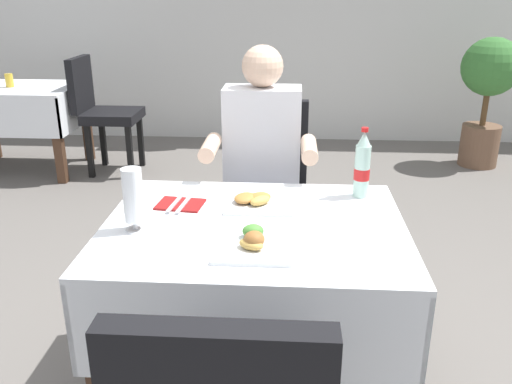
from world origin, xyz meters
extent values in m
plane|color=#66605B|center=(0.00, 0.00, 0.00)|extent=(11.00, 11.00, 0.00)
cube|color=silver|center=(0.00, 3.83, 1.38)|extent=(11.00, 0.12, 2.77)
cube|color=white|center=(-0.05, -0.06, 0.72)|extent=(1.05, 0.84, 0.02)
cube|color=white|center=(-0.05, -0.47, 0.55)|extent=(1.05, 0.02, 0.32)
cube|color=white|center=(-0.05, 0.35, 0.55)|extent=(1.05, 0.02, 0.32)
cube|color=white|center=(-0.56, -0.06, 0.55)|extent=(0.02, 0.84, 0.32)
cube|color=white|center=(0.47, -0.06, 0.55)|extent=(0.02, 0.84, 0.32)
cube|color=#472D1E|center=(-0.51, -0.42, 0.35)|extent=(0.07, 0.07, 0.71)
cube|color=#472D1E|center=(-0.51, 0.30, 0.35)|extent=(0.07, 0.07, 0.71)
cube|color=#472D1E|center=(0.42, 0.30, 0.35)|extent=(0.07, 0.07, 0.71)
cube|color=black|center=(-0.05, 0.66, 0.49)|extent=(0.44, 0.44, 0.08)
cube|color=black|center=(-0.05, 0.91, 0.75)|extent=(0.42, 0.06, 0.44)
cube|color=black|center=(-0.22, 0.49, 0.23)|extent=(0.04, 0.04, 0.45)
cube|color=black|center=(0.12, 0.49, 0.23)|extent=(0.04, 0.04, 0.45)
cube|color=black|center=(-0.22, 0.83, 0.23)|extent=(0.04, 0.04, 0.45)
cube|color=black|center=(0.12, 0.83, 0.23)|extent=(0.04, 0.04, 0.45)
cylinder|color=#282D42|center=(-0.14, 0.46, 0.23)|extent=(0.10, 0.10, 0.45)
cylinder|color=#282D42|center=(0.02, 0.46, 0.23)|extent=(0.10, 0.10, 0.45)
cube|color=#282D42|center=(-0.06, 0.62, 0.51)|extent=(0.34, 0.36, 0.12)
cube|color=silver|center=(-0.06, 0.70, 0.82)|extent=(0.36, 0.20, 0.50)
sphere|color=beige|center=(-0.06, 0.70, 1.17)|extent=(0.19, 0.19, 0.19)
cylinder|color=beige|center=(-0.27, 0.47, 0.85)|extent=(0.07, 0.26, 0.07)
cylinder|color=beige|center=(0.16, 0.47, 0.85)|extent=(0.07, 0.26, 0.07)
cube|color=white|center=(-0.04, -0.25, 0.73)|extent=(0.24, 0.24, 0.01)
ellipsoid|color=#99602D|center=(-0.03, -0.26, 0.76)|extent=(0.08, 0.08, 0.05)
ellipsoid|color=#4C8E38|center=(-0.04, -0.19, 0.76)|extent=(0.08, 0.07, 0.04)
ellipsoid|color=gold|center=(-0.04, -0.28, 0.75)|extent=(0.10, 0.08, 0.03)
cube|color=white|center=(-0.04, 0.13, 0.73)|extent=(0.25, 0.25, 0.01)
ellipsoid|color=#B77A38|center=(-0.09, 0.11, 0.75)|extent=(0.11, 0.12, 0.03)
ellipsoid|color=gold|center=(-0.03, 0.09, 0.75)|extent=(0.09, 0.09, 0.03)
ellipsoid|color=#B77A38|center=(-0.04, 0.13, 0.75)|extent=(0.11, 0.10, 0.03)
cylinder|color=white|center=(-0.44, -0.14, 0.73)|extent=(0.07, 0.07, 0.01)
cylinder|color=white|center=(-0.44, -0.14, 0.75)|extent=(0.02, 0.02, 0.03)
cylinder|color=white|center=(-0.44, -0.14, 0.85)|extent=(0.07, 0.07, 0.18)
cylinder|color=black|center=(-0.44, -0.14, 0.83)|extent=(0.06, 0.06, 0.14)
cylinder|color=silver|center=(0.36, 0.23, 0.83)|extent=(0.06, 0.06, 0.21)
cylinder|color=red|center=(0.36, 0.23, 0.82)|extent=(0.06, 0.06, 0.05)
cone|color=silver|center=(0.36, 0.23, 0.96)|extent=(0.05, 0.05, 0.05)
cylinder|color=red|center=(0.36, 0.23, 1.00)|extent=(0.03, 0.03, 0.02)
cube|color=maroon|center=(-0.34, 0.09, 0.73)|extent=(0.18, 0.15, 0.01)
cube|color=silver|center=(-0.35, 0.09, 0.74)|extent=(0.04, 0.19, 0.01)
cube|color=silver|center=(-0.32, 0.09, 0.74)|extent=(0.04, 0.19, 0.01)
cube|color=white|center=(-2.22, 2.60, 0.72)|extent=(1.02, 0.75, 0.02)
cube|color=white|center=(-2.22, 2.97, 0.55)|extent=(1.02, 0.02, 0.32)
cube|color=white|center=(-1.72, 2.60, 0.55)|extent=(0.02, 0.75, 0.32)
cube|color=#472D1E|center=(-1.77, 2.28, 0.35)|extent=(0.07, 0.07, 0.71)
cube|color=#472D1E|center=(-1.77, 2.91, 0.35)|extent=(0.07, 0.07, 0.71)
cube|color=black|center=(-1.41, 2.60, 0.49)|extent=(0.44, 0.44, 0.08)
cube|color=black|center=(-1.66, 2.60, 0.75)|extent=(0.06, 0.42, 0.44)
cube|color=black|center=(-1.24, 2.43, 0.23)|extent=(0.04, 0.04, 0.45)
cube|color=black|center=(-1.24, 2.77, 0.23)|extent=(0.04, 0.04, 0.45)
cube|color=black|center=(-1.58, 2.43, 0.23)|extent=(0.04, 0.04, 0.45)
cube|color=black|center=(-1.58, 2.77, 0.23)|extent=(0.04, 0.04, 0.45)
cylinder|color=gold|center=(-2.25, 2.57, 0.78)|extent=(0.06, 0.06, 0.11)
cylinder|color=brown|center=(1.76, 2.98, 0.18)|extent=(0.33, 0.33, 0.37)
cylinder|color=brown|center=(1.76, 2.98, 0.52)|extent=(0.05, 0.05, 0.31)
sphere|color=#387533|center=(1.76, 2.98, 0.87)|extent=(0.49, 0.49, 0.49)
camera|label=1|loc=(0.07, -1.78, 1.50)|focal=37.85mm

